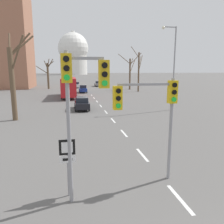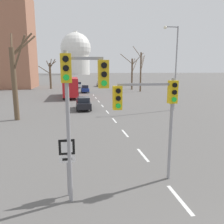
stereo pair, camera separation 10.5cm
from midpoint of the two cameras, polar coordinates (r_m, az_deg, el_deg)
The scene contains 25 objects.
lane_stripe_0 at distance 9.33m, azimuth 17.52°, elevation -20.89°, with size 0.16×2.00×0.01m, color silver.
lane_stripe_1 at distance 13.04m, azimuth 8.29°, elevation -11.02°, with size 0.16×2.00×0.01m, color silver.
lane_stripe_2 at distance 17.13m, azimuth 3.59°, elevation -5.56°, with size 0.16×2.00×0.01m, color silver.
lane_stripe_3 at distance 21.39m, azimuth 0.77°, elevation -2.21°, with size 0.16×2.00×0.01m, color silver.
lane_stripe_4 at distance 25.73m, azimuth -1.09°, elevation 0.02°, with size 0.16×2.00×0.01m, color silver.
lane_stripe_5 at distance 30.12m, azimuth -2.42°, elevation 1.61°, with size 0.16×2.00×0.01m, color silver.
lane_stripe_6 at distance 34.53m, azimuth -3.41°, elevation 2.79°, with size 0.16×2.00×0.01m, color silver.
lane_stripe_7 at distance 38.97m, azimuth -4.17°, elevation 3.70°, with size 0.16×2.00×0.01m, color silver.
lane_stripe_8 at distance 43.42m, azimuth -4.78°, elevation 4.42°, with size 0.16×2.00×0.01m, color silver.
traffic_signal_near_left at distance 7.62m, azimuth -8.10°, elevation 5.52°, with size 1.62×0.34×5.48m.
traffic_signal_centre_tall at distance 9.31m, azimuth 10.95°, elevation 1.97°, with size 2.74×0.34×4.52m.
route_sign_post at distance 8.61m, azimuth -11.28°, elevation -11.50°, with size 0.60×0.08×2.35m.
street_lamp_right at distance 27.51m, azimuth 16.01°, elevation 12.56°, with size 1.83×0.36×9.82m.
sedan_near_left at distance 56.62m, azimuth -9.75°, elevation 6.63°, with size 1.96×4.58×1.61m.
sedan_near_right at distance 80.10m, azimuth -9.72°, elevation 7.80°, with size 1.89×3.89×1.55m.
sedan_mid_centre at distance 62.10m, azimuth -8.71°, elevation 7.03°, with size 1.76×3.83×1.65m.
sedan_far_left at distance 27.50m, azimuth -7.37°, elevation 2.31°, with size 1.80×4.36×1.58m.
sedan_far_right at distance 48.70m, azimuth -7.01°, elevation 6.06°, with size 1.69×4.36×1.68m.
sedan_distant_centre at distance 67.25m, azimuth -3.14°, elevation 7.41°, with size 1.68×4.60×1.64m.
city_bus at distance 40.81m, azimuth -10.66°, elevation 6.75°, with size 2.66×10.80×3.48m.
bare_tree_left_near at distance 23.11m, azimuth -23.83°, elevation 8.06°, with size 2.44×2.49×8.44m.
bare_tree_right_near at distance 51.13m, azimuth 7.58°, elevation 10.72°, with size 3.41×2.77×10.22m.
bare_tree_left_far at distance 60.25m, azimuth -15.80°, elevation 9.52°, with size 4.51×1.67×7.74m.
bare_tree_right_far at distance 56.28m, azimuth 5.35°, elevation 10.41°, with size 5.25×3.86×9.06m.
capitol_dome at distance 255.15m, azimuth -9.38°, elevation 14.77°, with size 33.28×33.28×47.01m.
Camera 2 is at (-3.84, -2.87, 4.84)m, focal length 35.00 mm.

